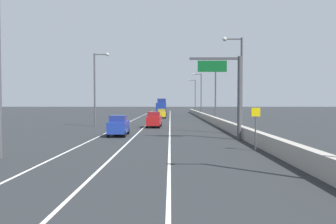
{
  "coord_description": "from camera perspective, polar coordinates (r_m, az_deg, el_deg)",
  "views": [
    {
      "loc": [
        1.56,
        -3.47,
        3.38
      ],
      "look_at": [
        1.2,
        43.37,
        1.86
      ],
      "focal_mm": 32.15,
      "sensor_mm": 36.0,
      "label": 1
    }
  ],
  "objects": [
    {
      "name": "lamp_post_left_mid",
      "position": [
        42.93,
        -13.41,
        5.11
      ],
      "size": [
        2.14,
        0.44,
        10.2
      ],
      "color": "#4C4C51",
      "rests_on": "ground_plane"
    },
    {
      "name": "box_truck",
      "position": [
        75.43,
        -1.25,
        0.8
      ],
      "size": [
        2.47,
        9.16,
        4.32
      ],
      "color": "navy",
      "rests_on": "ground_plane"
    },
    {
      "name": "jersey_barrier_right",
      "position": [
        44.1,
        9.35,
        -1.84
      ],
      "size": [
        0.6,
        120.0,
        1.1
      ],
      "primitive_type": "cube",
      "color": "#9E998E",
      "rests_on": "ground_plane"
    },
    {
      "name": "lane_stripe_center",
      "position": [
        58.68,
        -3.04,
        -1.44
      ],
      "size": [
        0.16,
        130.0,
        0.0
      ],
      "primitive_type": "cube",
      "color": "silver",
      "rests_on": "ground_plane"
    },
    {
      "name": "speed_advisory_sign",
      "position": [
        21.73,
        16.28,
        -2.48
      ],
      "size": [
        0.6,
        0.11,
        3.0
      ],
      "color": "#4C4C51",
      "rests_on": "ground_plane"
    },
    {
      "name": "ground_plane",
      "position": [
        67.58,
        -0.88,
        -1.01
      ],
      "size": [
        320.0,
        320.0,
        0.0
      ],
      "primitive_type": "plane",
      "color": "#26282B"
    },
    {
      "name": "car_yellow_1",
      "position": [
        64.32,
        -1.23,
        -0.28
      ],
      "size": [
        1.94,
        4.63,
        1.95
      ],
      "color": "gold",
      "rests_on": "ground_plane"
    },
    {
      "name": "car_red_2",
      "position": [
        40.51,
        -2.64,
        -1.45
      ],
      "size": [
        1.96,
        4.16,
        2.11
      ],
      "color": "red",
      "rests_on": "ground_plane"
    },
    {
      "name": "lamp_post_left_near",
      "position": [
        20.68,
        -28.8,
        8.49
      ],
      "size": [
        2.14,
        0.44,
        10.2
      ],
      "color": "#4C4C51",
      "rests_on": "ground_plane"
    },
    {
      "name": "lamp_post_right_third",
      "position": [
        52.01,
        8.73,
        4.56
      ],
      "size": [
        2.14,
        0.44,
        10.2
      ],
      "color": "#4C4C51",
      "rests_on": "ground_plane"
    },
    {
      "name": "lamp_post_right_fourth",
      "position": [
        71.54,
        6.1,
        3.83
      ],
      "size": [
        2.14,
        0.44,
        10.2
      ],
      "color": "#4C4C51",
      "rests_on": "ground_plane"
    },
    {
      "name": "lane_stripe_right",
      "position": [
        58.57,
        0.38,
        -1.45
      ],
      "size": [
        0.16,
        130.0,
        0.0
      ],
      "primitive_type": "cube",
      "color": "silver",
      "rests_on": "ground_plane"
    },
    {
      "name": "car_blue_0",
      "position": [
        30.61,
        -9.36,
        -2.56
      ],
      "size": [
        1.85,
        4.03,
        2.09
      ],
      "color": "#1E389E",
      "rests_on": "ground_plane"
    },
    {
      "name": "overhead_sign_gantry",
      "position": [
        27.68,
        11.9,
        4.61
      ],
      "size": [
        4.68,
        0.36,
        7.5
      ],
      "color": "#47474C",
      "rests_on": "ground_plane"
    },
    {
      "name": "lamp_post_right_second",
      "position": [
        32.58,
        13.33,
        6.16
      ],
      "size": [
        2.14,
        0.44,
        10.2
      ],
      "color": "#4C4C51",
      "rests_on": "ground_plane"
    },
    {
      "name": "lamp_post_right_fifth",
      "position": [
        91.21,
        5.03,
        3.41
      ],
      "size": [
        2.14,
        0.44,
        10.2
      ],
      "color": "#4C4C51",
      "rests_on": "ground_plane"
    },
    {
      "name": "lane_stripe_left",
      "position": [
        58.99,
        -6.44,
        -1.43
      ],
      "size": [
        0.16,
        130.0,
        0.0
      ],
      "primitive_type": "cube",
      "color": "silver",
      "rests_on": "ground_plane"
    }
  ]
}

